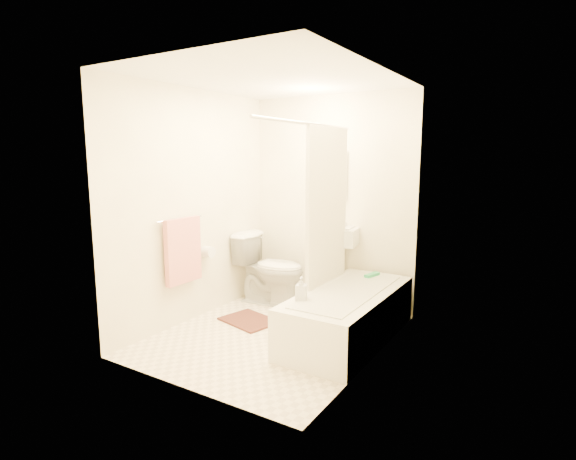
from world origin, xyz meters
The scene contains 17 objects.
floor centered at (0.00, 0.00, 0.00)m, with size 2.40×2.40×0.00m, color beige.
ceiling centered at (0.00, 0.00, 2.40)m, with size 2.40×2.40×0.00m, color white.
wall_back centered at (0.00, 1.20, 1.20)m, with size 2.00×0.02×2.40m, color beige.
wall_left centered at (-1.00, 0.00, 1.20)m, with size 0.02×2.40×2.40m, color beige.
wall_right centered at (1.00, 0.00, 1.20)m, with size 0.02×2.40×2.40m, color beige.
mirror centered at (0.00, 1.18, 1.50)m, with size 0.40×0.03×0.55m, color white.
curtain_rod centered at (0.30, 0.10, 2.00)m, with size 0.03×0.03×1.70m, color silver.
shower_curtain centered at (0.30, 0.50, 1.22)m, with size 0.04×0.80×1.55m, color silver.
towel_bar centered at (-0.96, -0.25, 1.10)m, with size 0.02×0.02×0.60m, color silver.
towel centered at (-0.93, -0.25, 0.78)m, with size 0.06×0.45×0.66m, color #CC7266.
toilet_paper centered at (-0.93, 0.12, 0.70)m, with size 0.12×0.12×0.11m, color white.
toilet centered at (-0.58, 0.80, 0.41)m, with size 0.47×0.83×0.82m, color white.
sink centered at (0.13, 1.06, 0.51)m, with size 0.52×0.41×1.01m, color white, non-canonical shape.
bathtub centered at (0.64, 0.30, 0.23)m, with size 0.72×1.64×0.46m, color white, non-canonical shape.
bath_mat centered at (-0.43, 0.17, 0.01)m, with size 0.57×0.43×0.02m, color #563223.
soap_bottle centered at (0.39, -0.16, 0.57)m, with size 0.09×0.10×0.21m, color white.
scrub_brush centered at (0.64, 0.90, 0.48)m, with size 0.06×0.20×0.04m, color #2EB568.
Camera 1 is at (2.28, -3.45, 1.71)m, focal length 28.00 mm.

